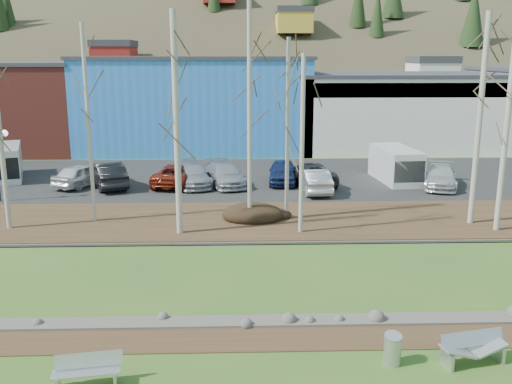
{
  "coord_description": "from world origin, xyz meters",
  "views": [
    {
      "loc": [
        -2.23,
        -13.79,
        8.43
      ],
      "look_at": [
        -1.44,
        10.77,
        2.5
      ],
      "focal_mm": 40.0,
      "sensor_mm": 36.0,
      "label": 1
    }
  ],
  "objects_px": {
    "car_7": "(441,176)",
    "litter_bin": "(392,350)",
    "car_0": "(81,175)",
    "car_2": "(177,174)",
    "car_5": "(314,180)",
    "van_grey": "(4,163)",
    "van_white": "(397,165)",
    "car_8": "(225,174)",
    "bench_damaged": "(473,348)",
    "car_1": "(108,175)",
    "bench_intact": "(87,371)",
    "car_6": "(310,173)",
    "car_4": "(283,172)",
    "car_3": "(191,175)"
  },
  "relations": [
    {
      "from": "bench_intact",
      "to": "litter_bin",
      "type": "distance_m",
      "value": 8.27
    },
    {
      "from": "car_1",
      "to": "car_8",
      "type": "xyz_separation_m",
      "value": [
        7.46,
        0.26,
        -0.09
      ]
    },
    {
      "from": "car_7",
      "to": "van_white",
      "type": "height_order",
      "value": "van_white"
    },
    {
      "from": "car_4",
      "to": "car_5",
      "type": "bearing_deg",
      "value": -51.41
    },
    {
      "from": "car_2",
      "to": "van_white",
      "type": "distance_m",
      "value": 14.61
    },
    {
      "from": "van_grey",
      "to": "car_8",
      "type": "bearing_deg",
      "value": -27.54
    },
    {
      "from": "litter_bin",
      "to": "car_7",
      "type": "height_order",
      "value": "car_7"
    },
    {
      "from": "car_1",
      "to": "bench_intact",
      "type": "bearing_deg",
      "value": 78.36
    },
    {
      "from": "car_2",
      "to": "car_5",
      "type": "height_order",
      "value": "car_5"
    },
    {
      "from": "car_2",
      "to": "car_7",
      "type": "distance_m",
      "value": 17.01
    },
    {
      "from": "car_0",
      "to": "car_7",
      "type": "relative_size",
      "value": 0.89
    },
    {
      "from": "car_8",
      "to": "bench_intact",
      "type": "bearing_deg",
      "value": -114.39
    },
    {
      "from": "bench_damaged",
      "to": "car_5",
      "type": "height_order",
      "value": "car_5"
    },
    {
      "from": "car_5",
      "to": "van_grey",
      "type": "distance_m",
      "value": 21.11
    },
    {
      "from": "car_5",
      "to": "car_0",
      "type": "bearing_deg",
      "value": -11.29
    },
    {
      "from": "van_grey",
      "to": "car_1",
      "type": "bearing_deg",
      "value": -37.46
    },
    {
      "from": "car_7",
      "to": "litter_bin",
      "type": "bearing_deg",
      "value": -93.92
    },
    {
      "from": "car_5",
      "to": "car_8",
      "type": "height_order",
      "value": "car_5"
    },
    {
      "from": "car_2",
      "to": "litter_bin",
      "type": "bearing_deg",
      "value": 120.96
    },
    {
      "from": "car_8",
      "to": "car_4",
      "type": "bearing_deg",
      "value": -8.29
    },
    {
      "from": "car_2",
      "to": "car_8",
      "type": "relative_size",
      "value": 1.02
    },
    {
      "from": "car_1",
      "to": "litter_bin",
      "type": "bearing_deg",
      "value": 97.44
    },
    {
      "from": "car_0",
      "to": "car_5",
      "type": "relative_size",
      "value": 0.97
    },
    {
      "from": "car_2",
      "to": "van_white",
      "type": "height_order",
      "value": "van_white"
    },
    {
      "from": "van_white",
      "to": "car_5",
      "type": "bearing_deg",
      "value": -159.5
    },
    {
      "from": "bench_damaged",
      "to": "car_8",
      "type": "xyz_separation_m",
      "value": [
        -7.42,
        22.05,
        0.42
      ]
    },
    {
      "from": "car_0",
      "to": "van_white",
      "type": "distance_m",
      "value": 20.77
    },
    {
      "from": "car_3",
      "to": "car_6",
      "type": "height_order",
      "value": "car_3"
    },
    {
      "from": "bench_intact",
      "to": "car_2",
      "type": "bearing_deg",
      "value": 81.08
    },
    {
      "from": "car_3",
      "to": "car_7",
      "type": "relative_size",
      "value": 1.02
    },
    {
      "from": "car_8",
      "to": "van_white",
      "type": "bearing_deg",
      "value": -12.84
    },
    {
      "from": "car_1",
      "to": "car_4",
      "type": "bearing_deg",
      "value": 161.59
    },
    {
      "from": "van_grey",
      "to": "car_4",
      "type": "bearing_deg",
      "value": -24.09
    },
    {
      "from": "car_2",
      "to": "car_5",
      "type": "bearing_deg",
      "value": 176.3
    },
    {
      "from": "litter_bin",
      "to": "van_grey",
      "type": "height_order",
      "value": "van_grey"
    },
    {
      "from": "car_3",
      "to": "car_2",
      "type": "bearing_deg",
      "value": 152.26
    },
    {
      "from": "car_1",
      "to": "car_2",
      "type": "height_order",
      "value": "car_1"
    },
    {
      "from": "car_1",
      "to": "car_3",
      "type": "distance_m",
      "value": 5.29
    },
    {
      "from": "car_0",
      "to": "car_8",
      "type": "bearing_deg",
      "value": -155.09
    },
    {
      "from": "car_2",
      "to": "van_grey",
      "type": "height_order",
      "value": "van_grey"
    },
    {
      "from": "car_2",
      "to": "car_1",
      "type": "bearing_deg",
      "value": 16.36
    },
    {
      "from": "car_6",
      "to": "car_2",
      "type": "bearing_deg",
      "value": -12.13
    },
    {
      "from": "litter_bin",
      "to": "car_8",
      "type": "xyz_separation_m",
      "value": [
        -5.15,
        22.06,
        0.44
      ]
    },
    {
      "from": "car_1",
      "to": "car_6",
      "type": "bearing_deg",
      "value": 159.44
    },
    {
      "from": "car_1",
      "to": "car_6",
      "type": "distance_m",
      "value": 13.07
    },
    {
      "from": "bench_damaged",
      "to": "car_6",
      "type": "distance_m",
      "value": 22.33
    },
    {
      "from": "car_3",
      "to": "van_white",
      "type": "distance_m",
      "value": 13.69
    },
    {
      "from": "car_2",
      "to": "car_4",
      "type": "distance_m",
      "value": 6.94
    },
    {
      "from": "car_2",
      "to": "car_6",
      "type": "height_order",
      "value": "car_6"
    },
    {
      "from": "litter_bin",
      "to": "car_8",
      "type": "relative_size",
      "value": 0.17
    }
  ]
}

